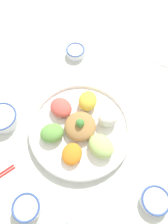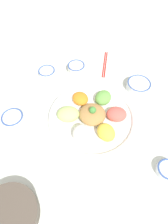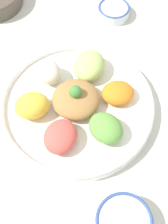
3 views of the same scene
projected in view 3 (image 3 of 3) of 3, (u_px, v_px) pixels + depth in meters
The scene contains 4 objects.
ground_plane at pixel (86, 105), 0.81m from camera, with size 2.40×2.40×0.00m, color silver.
salad_platter at pixel (76, 103), 0.79m from camera, with size 0.40×0.40×0.09m.
rice_bowl_blue at pixel (114, 10), 0.97m from camera, with size 0.10×0.10×0.03m.
sauce_bowl_far at pixel (123, 222), 0.64m from camera, with size 0.12×0.12×0.05m.
Camera 3 is at (-0.08, 0.42, 0.69)m, focal length 50.00 mm.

